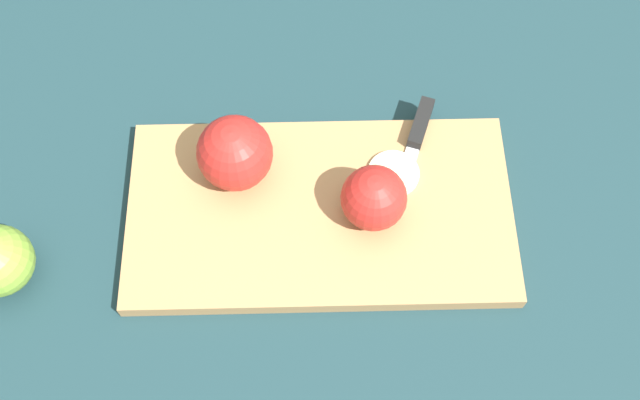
% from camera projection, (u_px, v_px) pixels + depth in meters
% --- Properties ---
extents(ground_plane, '(4.00, 4.00, 0.00)m').
position_uv_depth(ground_plane, '(320.00, 216.00, 0.83)').
color(ground_plane, '#193338').
extents(cutting_board, '(0.45, 0.29, 0.02)m').
position_uv_depth(cutting_board, '(320.00, 212.00, 0.83)').
color(cutting_board, '#A37A4C').
rests_on(cutting_board, ground_plane).
extents(apple_half_left, '(0.08, 0.08, 0.08)m').
position_uv_depth(apple_half_left, '(235.00, 153.00, 0.80)').
color(apple_half_left, red).
rests_on(apple_half_left, cutting_board).
extents(apple_half_right, '(0.07, 0.07, 0.07)m').
position_uv_depth(apple_half_right, '(374.00, 198.00, 0.78)').
color(apple_half_right, red).
rests_on(apple_half_right, cutting_board).
extents(knife, '(0.08, 0.14, 0.02)m').
position_uv_depth(knife, '(418.00, 133.00, 0.85)').
color(knife, silver).
rests_on(knife, cutting_board).
extents(apple_slice, '(0.06, 0.06, 0.00)m').
position_uv_depth(apple_slice, '(394.00, 174.00, 0.83)').
color(apple_slice, beige).
rests_on(apple_slice, cutting_board).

